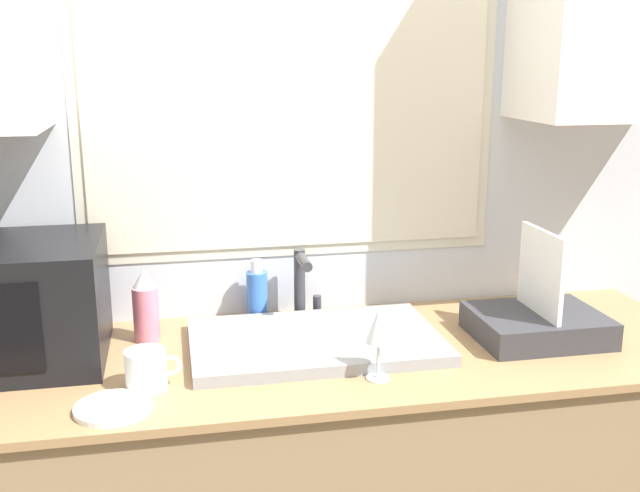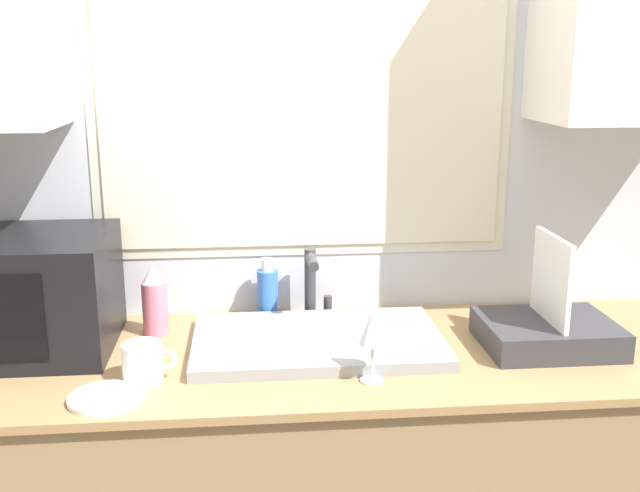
% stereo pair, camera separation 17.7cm
% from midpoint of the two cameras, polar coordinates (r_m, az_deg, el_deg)
% --- Properties ---
extents(wall_back, '(6.00, 0.38, 2.60)m').
position_cam_midpoint_polar(wall_back, '(2.07, -4.65, 7.46)').
color(wall_back, silver).
rests_on(wall_back, ground_plane).
extents(sink_basin, '(0.63, 0.40, 0.03)m').
position_cam_midpoint_polar(sink_basin, '(1.91, -3.04, -7.31)').
color(sink_basin, gray).
rests_on(sink_basin, countertop).
extents(faucet, '(0.08, 0.14, 0.20)m').
position_cam_midpoint_polar(faucet, '(2.08, -3.79, -2.63)').
color(faucet, '#333338').
rests_on(faucet, countertop).
extents(microwave, '(0.47, 0.38, 0.29)m').
position_cam_midpoint_polar(microwave, '(1.97, -25.45, -4.02)').
color(microwave, black).
rests_on(microwave, countertop).
extents(dish_rack, '(0.33, 0.26, 0.29)m').
position_cam_midpoint_polar(dish_rack, '(2.01, 13.83, -5.59)').
color(dish_rack, '#333338').
rests_on(dish_rack, countertop).
extents(spray_bottle, '(0.07, 0.07, 0.19)m').
position_cam_midpoint_polar(spray_bottle, '(2.00, -15.65, -4.48)').
color(spray_bottle, '#D8728C').
rests_on(spray_bottle, countertop).
extents(soap_bottle, '(0.06, 0.06, 0.17)m').
position_cam_midpoint_polar(soap_bottle, '(2.10, -7.24, -3.67)').
color(soap_bottle, blue).
rests_on(soap_bottle, countertop).
extents(mug_near_sink, '(0.12, 0.09, 0.09)m').
position_cam_midpoint_polar(mug_near_sink, '(1.74, -15.98, -9.09)').
color(mug_near_sink, white).
rests_on(mug_near_sink, countertop).
extents(wine_glass, '(0.06, 0.06, 0.17)m').
position_cam_midpoint_polar(wine_glass, '(1.69, 1.50, -6.28)').
color(wine_glass, silver).
rests_on(wine_glass, countertop).
extents(small_plate, '(0.16, 0.16, 0.01)m').
position_cam_midpoint_polar(small_plate, '(1.68, -18.51, -11.68)').
color(small_plate, white).
rests_on(small_plate, countertop).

